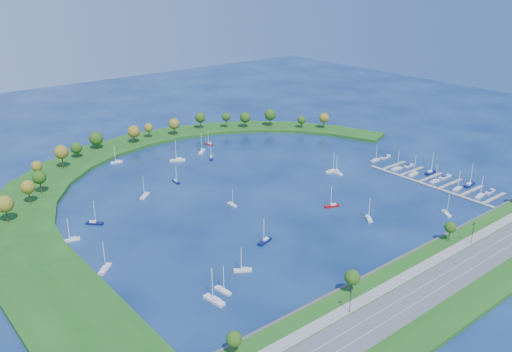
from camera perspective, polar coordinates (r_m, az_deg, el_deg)
ground at (r=302.51m, az=-0.14°, el=-1.19°), size 700.00×700.00×0.00m
south_shoreline at (r=230.20m, az=19.82°, el=-9.97°), size 420.00×43.10×11.60m
breakwater at (r=317.28m, az=-12.27°, el=-0.41°), size 286.74×247.64×2.00m
breakwater_trees at (r=362.96m, az=-10.47°, el=4.07°), size 241.74×88.30×14.87m
harbor_tower at (r=388.36m, az=-13.05°, el=4.07°), size 2.60×2.60×4.66m
dock_system at (r=325.49m, az=18.62°, el=-0.63°), size 24.28×82.00×1.60m
moored_boat_0 at (r=351.29m, az=-14.65°, el=1.50°), size 7.84×3.53×11.14m
moored_boat_1 at (r=361.61m, az=-5.77°, el=2.67°), size 8.51×7.79×13.28m
moored_boat_2 at (r=280.31m, az=8.10°, el=-3.10°), size 8.18×4.68×11.60m
moored_boat_3 at (r=230.39m, az=-15.82°, el=-9.45°), size 8.14×7.61×12.82m
moored_boat_4 at (r=327.48m, az=8.11°, el=0.56°), size 9.07×4.27×12.87m
moored_boat_5 at (r=346.83m, az=-8.35°, el=1.74°), size 9.99×6.92×14.43m
moored_boat_6 at (r=269.63m, az=11.95°, el=-4.39°), size 6.24×7.35×11.15m
moored_boat_7 at (r=285.84m, az=19.61°, el=-3.70°), size 5.65×7.61×11.13m
moored_boat_8 at (r=209.16m, az=-3.58°, el=-12.01°), size 3.28×8.00×11.41m
moored_boat_9 at (r=279.54m, az=-2.57°, el=-2.98°), size 1.89×6.35×9.28m
moored_boat_10 at (r=325.16m, az=8.64°, el=0.37°), size 2.54×8.01×11.65m
moored_boat_11 at (r=203.80m, az=-4.46°, el=-13.00°), size 3.92×9.83×14.05m
moored_boat_12 at (r=258.15m, az=-19.09°, el=-6.37°), size 7.94×3.98×11.24m
moored_boat_13 at (r=242.82m, az=0.93°, el=-6.90°), size 8.80×4.58×12.46m
moored_boat_14 at (r=377.16m, az=-5.04°, el=3.47°), size 3.63×6.84×9.68m
moored_boat_15 at (r=312.06m, az=-8.52°, el=-0.54°), size 2.62×7.19×10.34m
moored_boat_16 at (r=221.38m, az=-1.41°, el=-9.92°), size 7.39×5.79×10.94m
moored_boat_17 at (r=295.79m, az=-11.76°, el=-2.01°), size 8.02×7.07×12.33m
moored_boat_18 at (r=348.60m, az=-4.81°, el=1.99°), size 6.34×8.15×12.05m
moored_boat_19 at (r=270.73m, az=-16.85°, el=-4.76°), size 7.53×7.65×12.32m
docked_boat_0 at (r=313.42m, az=22.75°, el=-1.93°), size 8.50×3.41×12.14m
docked_boat_1 at (r=322.20m, az=23.69°, el=-1.51°), size 8.71×3.30×1.73m
docked_boat_2 at (r=319.19m, az=20.68°, el=-1.23°), size 7.85×2.74×11.32m
docked_boat_3 at (r=327.31m, az=21.80°, el=-0.82°), size 9.50×3.49×13.66m
docked_boat_4 at (r=325.96m, az=18.52°, el=-0.49°), size 7.53×2.81×10.81m
docked_boat_5 at (r=334.48m, az=19.48°, el=-0.09°), size 9.43×2.84×1.91m
docked_boat_6 at (r=333.24m, az=16.43°, el=0.24°), size 8.64×3.26×12.40m
docked_boat_7 at (r=339.16m, az=18.10°, el=0.42°), size 9.23×3.06×13.38m
docked_boat_8 at (r=339.71m, az=14.76°, el=0.81°), size 8.38×3.22×12.02m
docked_boat_9 at (r=347.18m, az=15.98°, el=1.07°), size 7.92×2.44×1.60m
docked_boat_10 at (r=351.90m, az=12.60°, el=1.71°), size 7.31×2.05×10.74m
docked_boat_11 at (r=359.34m, az=13.62°, el=2.00°), size 9.33×3.30×1.87m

